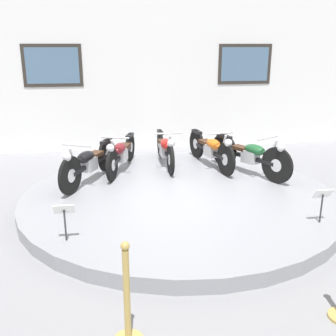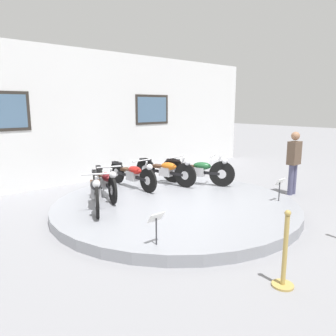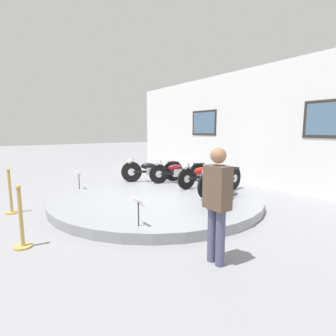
% 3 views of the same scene
% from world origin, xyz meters
% --- Properties ---
extents(ground_plane, '(60.00, 60.00, 0.00)m').
position_xyz_m(ground_plane, '(0.00, 0.00, 0.00)').
color(ground_plane, gray).
extents(display_platform, '(5.31, 5.31, 0.20)m').
position_xyz_m(display_platform, '(0.00, 0.00, 0.10)').
color(display_platform, gray).
rests_on(display_platform, ground_plane).
extents(back_wall, '(14.00, 0.22, 3.90)m').
position_xyz_m(back_wall, '(0.00, 3.91, 1.95)').
color(back_wall, white).
rests_on(back_wall, ground_plane).
extents(motorcycle_black, '(0.96, 1.81, 0.80)m').
position_xyz_m(motorcycle_black, '(-1.53, 0.76, 0.59)').
color(motorcycle_black, black).
rests_on(motorcycle_black, display_platform).
extents(motorcycle_maroon, '(0.71, 1.88, 0.78)m').
position_xyz_m(motorcycle_maroon, '(-0.92, 1.38, 0.57)').
color(motorcycle_maroon, black).
rests_on(motorcycle_maroon, display_platform).
extents(motorcycle_red, '(0.54, 1.95, 0.78)m').
position_xyz_m(motorcycle_red, '(0.00, 1.61, 0.57)').
color(motorcycle_red, black).
rests_on(motorcycle_red, display_platform).
extents(motorcycle_orange, '(0.58, 1.96, 0.80)m').
position_xyz_m(motorcycle_orange, '(0.92, 1.38, 0.59)').
color(motorcycle_orange, black).
rests_on(motorcycle_orange, display_platform).
extents(motorcycle_green, '(1.00, 1.81, 0.81)m').
position_xyz_m(motorcycle_green, '(1.53, 0.76, 0.60)').
color(motorcycle_green, black).
rests_on(motorcycle_green, display_platform).
extents(info_placard_front_left, '(0.26, 0.11, 0.51)m').
position_xyz_m(info_placard_front_left, '(-1.76, -1.49, 0.57)').
color(info_placard_front_left, '#333338').
rests_on(info_placard_front_left, display_platform).
extents(info_placard_front_centre, '(0.26, 0.11, 0.51)m').
position_xyz_m(info_placard_front_centre, '(1.76, -1.49, 0.57)').
color(info_placard_front_centre, '#333338').
rests_on(info_placard_front_centre, display_platform).
extents(stanchion_post_left_of_entry, '(0.28, 0.28, 1.02)m').
position_xyz_m(stanchion_post_left_of_entry, '(-1.07, -3.21, 0.34)').
color(stanchion_post_left_of_entry, tan).
rests_on(stanchion_post_left_of_entry, ground_plane).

